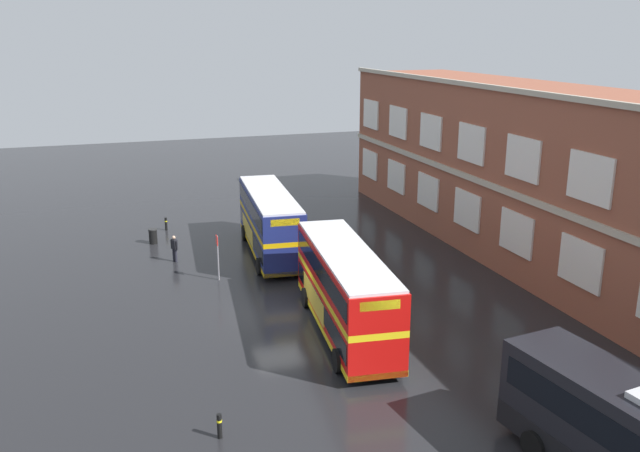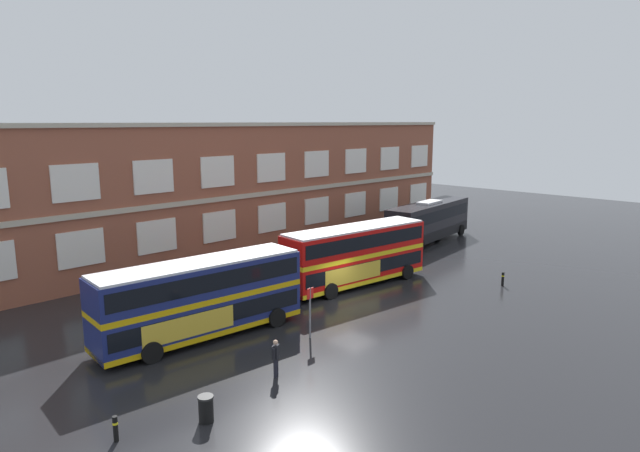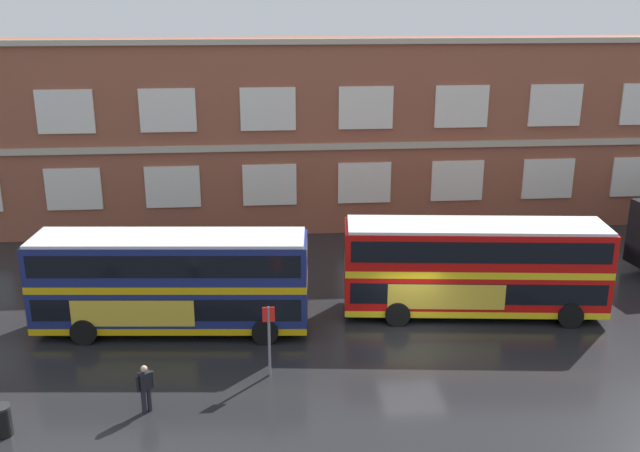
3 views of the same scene
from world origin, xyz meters
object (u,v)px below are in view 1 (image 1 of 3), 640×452
station_litter_bin (153,236)px  safety_bollard_east (219,426)px  bus_stand_flag (218,253)px  safety_bollard_west (166,224)px  double_decker_middle (345,289)px  waiting_passenger (174,247)px  double_decker_near (270,221)px

station_litter_bin → safety_bollard_east: bearing=0.6°
bus_stand_flag → station_litter_bin: bus_stand_flag is taller
safety_bollard_west → double_decker_middle: bearing=17.6°
waiting_passenger → station_litter_bin: size_ratio=1.65×
double_decker_near → station_litter_bin: double_decker_near is taller
station_litter_bin → safety_bollard_west: bearing=158.3°
double_decker_middle → safety_bollard_east: bearing=-46.7°
safety_bollard_west → safety_bollard_east: same height
waiting_passenger → station_litter_bin: bearing=-167.3°
station_litter_bin → safety_bollard_east: 24.13m
safety_bollard_west → safety_bollard_east: size_ratio=1.00×
double_decker_near → double_decker_middle: bearing=2.1°
bus_stand_flag → safety_bollard_west: size_ratio=2.84×
station_litter_bin → safety_bollard_west: (-2.96, 1.18, -0.03)m
double_decker_near → safety_bollard_east: bearing=-19.3°
waiting_passenger → safety_bollard_east: (19.84, -0.73, -0.44)m
double_decker_near → safety_bollard_west: bearing=-141.7°
waiting_passenger → station_litter_bin: waiting_passenger is taller
double_decker_middle → bus_stand_flag: 9.94m
safety_bollard_west → safety_bollard_east: bearing=-2.0°
double_decker_middle → station_litter_bin: 18.87m
bus_stand_flag → safety_bollard_east: (15.73, -2.76, -1.14)m
double_decker_middle → safety_bollard_east: 10.22m
double_decker_middle → safety_bollard_west: 21.22m
station_litter_bin → bus_stand_flag: bearing=19.7°
safety_bollard_east → bus_stand_flag: bearing=170.0°
waiting_passenger → station_litter_bin: 4.41m
safety_bollard_west → double_decker_near: bearing=38.3°
safety_bollard_east → double_decker_near: bearing=160.7°
safety_bollard_east → double_decker_middle: bearing=133.3°
waiting_passenger → bus_stand_flag: bearing=26.4°
double_decker_near → waiting_passenger: bearing=-92.4°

